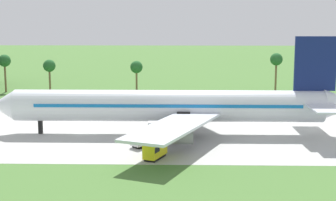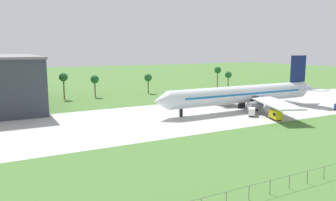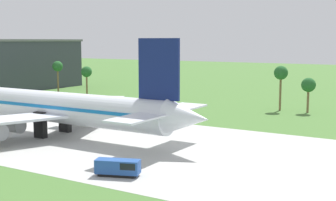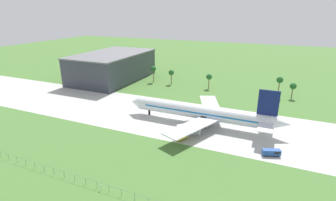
# 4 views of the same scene
# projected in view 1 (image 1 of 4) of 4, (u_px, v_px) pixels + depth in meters

# --- Properties ---
(ground_plane) EXTENTS (600.00, 600.00, 0.00)m
(ground_plane) POSITION_uv_depth(u_px,v_px,m) (82.00, 132.00, 99.28)
(ground_plane) COLOR #477233
(taxiway_strip) EXTENTS (320.00, 44.00, 0.02)m
(taxiway_strip) POSITION_uv_depth(u_px,v_px,m) (82.00, 132.00, 99.27)
(taxiway_strip) COLOR #B2B2AD
(taxiway_strip) RESTS_ON ground_plane
(jet_airliner) EXTENTS (69.84, 53.22, 18.46)m
(jet_airliner) POSITION_uv_depth(u_px,v_px,m) (177.00, 106.00, 96.30)
(jet_airliner) COLOR silver
(jet_airliner) RESTS_ON ground_plane
(fuel_truck) EXTENTS (5.19, 5.42, 2.54)m
(fuel_truck) POSITION_uv_depth(u_px,v_px,m) (145.00, 138.00, 88.09)
(fuel_truck) COLOR black
(fuel_truck) RESTS_ON ground_plane
(catering_van) EXTENTS (3.74, 5.55, 2.71)m
(catering_van) POSITION_uv_depth(u_px,v_px,m) (155.00, 150.00, 80.18)
(catering_van) COLOR black
(catering_van) RESTS_ON ground_plane
(palm_tree_row) EXTENTS (89.90, 3.60, 11.62)m
(palm_tree_row) POSITION_uv_depth(u_px,v_px,m) (153.00, 65.00, 149.29)
(palm_tree_row) COLOR brown
(palm_tree_row) RESTS_ON ground_plane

